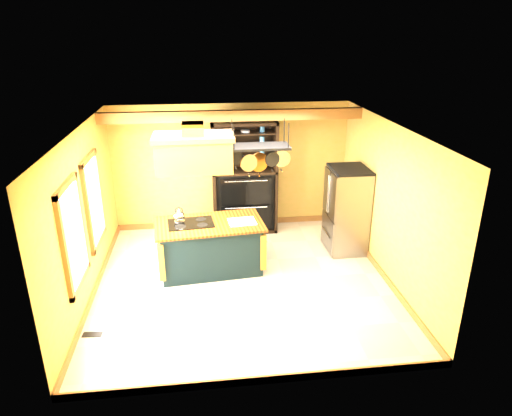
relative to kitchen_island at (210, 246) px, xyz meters
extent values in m
plane|color=beige|center=(0.54, -0.51, -0.47)|extent=(5.00, 5.00, 0.00)
plane|color=white|center=(0.54, -0.51, 2.23)|extent=(5.00, 5.00, 0.00)
cube|color=tan|center=(0.54, 1.99, 0.88)|extent=(5.00, 0.02, 2.70)
cube|color=tan|center=(0.54, -3.01, 0.88)|extent=(5.00, 0.02, 2.70)
cube|color=tan|center=(-1.96, -0.51, 0.88)|extent=(0.02, 5.00, 2.70)
cube|color=tan|center=(3.04, -0.51, 0.88)|extent=(0.02, 5.00, 2.70)
cube|color=#9C5B30|center=(0.54, 1.19, 2.12)|extent=(5.00, 0.15, 0.20)
cube|color=#9C5B30|center=(-1.93, -1.31, 0.93)|extent=(0.06, 1.06, 1.56)
cube|color=white|center=(-1.90, -1.31, 0.93)|extent=(0.02, 0.85, 1.34)
cube|color=#9C5B30|center=(-1.93, 0.09, 0.93)|extent=(0.06, 1.06, 1.56)
cube|color=white|center=(-1.90, 0.09, 0.93)|extent=(0.02, 0.85, 1.34)
cube|color=black|center=(0.00, 0.00, -0.03)|extent=(1.83, 1.11, 0.88)
cube|color=brown|center=(0.00, 0.00, 0.43)|extent=(1.99, 1.23, 0.04)
cube|color=black|center=(-0.32, 0.02, 0.46)|extent=(0.84, 0.62, 0.01)
ellipsoid|color=silver|center=(-0.52, 0.13, 0.56)|extent=(0.20, 0.20, 0.16)
cube|color=white|center=(0.59, -0.03, 0.46)|extent=(0.51, 0.41, 0.02)
cube|color=#AE862B|center=(-0.20, 0.00, 1.70)|extent=(1.25, 0.67, 0.53)
cube|color=#9C5B30|center=(-0.20, 0.00, 2.00)|extent=(1.33, 0.75, 0.08)
cube|color=#AE862B|center=(-0.20, 0.00, 2.10)|extent=(0.35, 0.35, 0.27)
cube|color=black|center=(0.90, 0.00, 1.80)|extent=(1.00, 0.50, 0.04)
cylinder|color=black|center=(0.45, -0.20, 2.02)|extent=(0.02, 0.02, 0.43)
cylinder|color=black|center=(1.35, 0.20, 2.02)|extent=(0.02, 0.02, 0.43)
cylinder|color=black|center=(0.50, 0.10, 1.60)|extent=(0.26, 0.03, 0.26)
cylinder|color=silver|center=(0.70, -0.10, 1.55)|extent=(0.30, 0.04, 0.30)
cylinder|color=#C47631|center=(0.90, 0.10, 1.50)|extent=(0.34, 0.03, 0.34)
cylinder|color=black|center=(1.10, -0.10, 1.60)|extent=(0.26, 0.04, 0.26)
cylinder|color=silver|center=(1.30, 0.10, 1.55)|extent=(0.30, 0.03, 0.30)
cube|color=gray|center=(2.68, 0.51, 0.35)|extent=(0.68, 0.84, 1.64)
cube|color=gray|center=(2.32, 0.30, 0.71)|extent=(0.03, 0.40, 0.89)
cube|color=gray|center=(2.32, 0.72, 0.71)|extent=(0.03, 0.40, 0.89)
cube|color=gray|center=(2.32, 0.51, -0.09)|extent=(0.03, 0.81, 0.69)
cube|color=black|center=(2.68, 0.51, -0.44)|extent=(0.65, 0.80, 0.06)
cube|color=black|center=(0.80, 1.94, 0.72)|extent=(1.35, 0.06, 2.39)
cube|color=black|center=(0.15, 1.68, 0.72)|extent=(0.06, 0.57, 2.39)
cube|color=black|center=(1.44, 1.68, 0.72)|extent=(0.06, 0.57, 2.39)
cube|color=black|center=(0.80, 1.68, 0.88)|extent=(1.35, 0.57, 0.05)
cube|color=black|center=(0.80, 1.71, 0.24)|extent=(1.23, 0.47, 1.29)
cube|color=black|center=(0.80, 1.38, 0.52)|extent=(1.05, 0.04, 0.57)
cube|color=black|center=(0.80, 1.38, -0.05)|extent=(1.05, 0.04, 0.52)
cube|color=black|center=(0.80, 1.68, 1.14)|extent=(1.23, 0.51, 0.02)
cube|color=black|center=(0.80, 1.68, 1.42)|extent=(1.23, 0.51, 0.02)
cube|color=black|center=(0.80, 1.68, 1.69)|extent=(1.23, 0.51, 0.03)
cylinder|color=white|center=(0.47, 1.63, 1.19)|extent=(0.22, 0.22, 0.07)
cylinder|color=#4387BE|center=(1.16, 1.63, 1.52)|extent=(0.10, 0.10, 0.17)
cube|color=black|center=(-1.76, -1.74, -0.46)|extent=(0.29, 0.14, 0.01)
camera|label=1|loc=(-0.07, -7.43, 3.66)|focal=32.00mm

